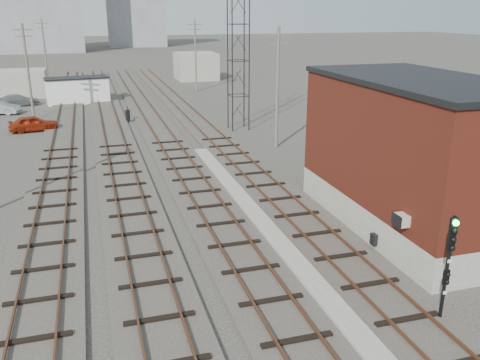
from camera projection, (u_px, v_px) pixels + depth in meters
name	position (u px, v px, depth m)	size (l,w,h in m)	color
ground	(145.00, 91.00, 66.84)	(320.00, 320.00, 0.00)	#282621
track_right	(196.00, 121.00, 48.39)	(3.20, 90.00, 0.39)	#332D28
track_mid_right	(154.00, 123.00, 47.31)	(3.20, 90.00, 0.39)	#332D28
track_mid_left	(110.00, 126.00, 46.23)	(3.20, 90.00, 0.39)	#332D28
track_left	(64.00, 129.00, 45.15)	(3.20, 90.00, 0.39)	#332D28
platform_curb	(261.00, 222.00, 25.11)	(0.90, 28.00, 0.26)	gray
brick_building	(415.00, 154.00, 24.07)	(6.54, 12.20, 7.22)	gray
lattice_tower	(238.00, 43.00, 43.22)	(1.60, 1.60, 15.00)	black
utility_pole_left_b	(28.00, 69.00, 48.31)	(1.80, 0.24, 9.00)	#595147
utility_pole_left_c	(45.00, 50.00, 71.03)	(1.80, 0.24, 9.00)	#595147
utility_pole_right_a	(277.00, 85.00, 37.98)	(1.80, 0.24, 9.00)	#595147
utility_pole_right_b	(195.00, 54.00, 65.25)	(1.80, 0.24, 9.00)	#595147
apartment_right	(135.00, 0.00, 146.69)	(16.00, 12.00, 26.00)	gray
shed_left	(12.00, 84.00, 62.01)	(8.00, 5.00, 3.20)	gray
shed_right	(196.00, 66.00, 77.72)	(6.00, 6.00, 4.00)	gray
signal_mast	(448.00, 262.00, 16.60)	(0.40, 0.41, 3.90)	gray
switch_stand	(128.00, 115.00, 48.12)	(0.43, 0.43, 1.39)	black
site_trailer	(78.00, 90.00, 57.85)	(7.29, 3.89, 2.93)	white
car_red	(33.00, 123.00, 44.47)	(1.64, 4.08, 1.39)	maroon
car_grey	(19.00, 100.00, 56.32)	(1.79, 4.39, 1.27)	slate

